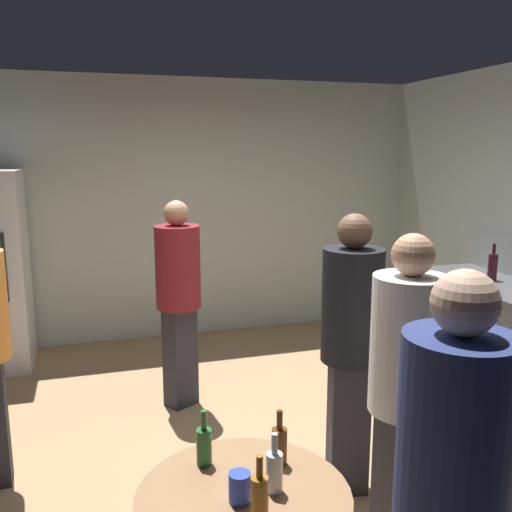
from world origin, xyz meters
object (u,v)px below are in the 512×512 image
(person_in_maroon_shirt, at_px, (178,289))
(beer_bottle_green, at_px, (204,445))
(person_in_navy_shirt, at_px, (451,492))
(person_in_black_shirt, at_px, (351,334))
(wine_bottle_on_counter, at_px, (493,266))
(beer_bottle_brown, at_px, (279,444))
(person_in_white_shirt, at_px, (406,380))
(beer_bottle_amber, at_px, (260,495))
(plastic_cup_blue, at_px, (240,487))
(beer_bottle_clear, at_px, (274,470))

(person_in_maroon_shirt, bearing_deg, beer_bottle_green, -36.49)
(beer_bottle_green, height_order, person_in_navy_shirt, person_in_navy_shirt)
(person_in_black_shirt, bearing_deg, wine_bottle_on_counter, 132.37)
(beer_bottle_green, relative_size, person_in_navy_shirt, 0.14)
(beer_bottle_brown, height_order, person_in_black_shirt, person_in_black_shirt)
(person_in_white_shirt, relative_size, person_in_black_shirt, 0.99)
(beer_bottle_brown, height_order, person_in_maroon_shirt, person_in_maroon_shirt)
(wine_bottle_on_counter, relative_size, beer_bottle_green, 1.35)
(person_in_maroon_shirt, bearing_deg, beer_bottle_brown, -28.57)
(beer_bottle_brown, xyz_separation_m, person_in_navy_shirt, (0.32, -0.65, 0.15))
(wine_bottle_on_counter, relative_size, beer_bottle_amber, 1.35)
(plastic_cup_blue, xyz_separation_m, person_in_black_shirt, (0.91, 0.95, 0.17))
(person_in_maroon_shirt, relative_size, person_in_navy_shirt, 0.97)
(person_in_maroon_shirt, height_order, person_in_navy_shirt, person_in_navy_shirt)
(wine_bottle_on_counter, height_order, person_in_navy_shirt, person_in_navy_shirt)
(person_in_maroon_shirt, bearing_deg, person_in_black_shirt, -1.69)
(beer_bottle_brown, bearing_deg, beer_bottle_amber, -120.73)
(wine_bottle_on_counter, xyz_separation_m, person_in_white_shirt, (-1.86, -1.68, -0.07))
(beer_bottle_amber, height_order, person_in_black_shirt, person_in_black_shirt)
(beer_bottle_green, bearing_deg, person_in_white_shirt, 4.16)
(beer_bottle_green, relative_size, person_in_maroon_shirt, 0.14)
(person_in_maroon_shirt, bearing_deg, beer_bottle_amber, -32.82)
(person_in_maroon_shirt, bearing_deg, person_in_navy_shirt, -22.42)
(person_in_black_shirt, bearing_deg, beer_bottle_brown, -30.09)
(beer_bottle_brown, height_order, person_in_white_shirt, person_in_white_shirt)
(wine_bottle_on_counter, distance_m, beer_bottle_brown, 3.13)
(beer_bottle_green, relative_size, person_in_black_shirt, 0.14)
(beer_bottle_green, bearing_deg, person_in_navy_shirt, -50.05)
(person_in_maroon_shirt, bearing_deg, person_in_white_shirt, -10.24)
(plastic_cup_blue, height_order, person_in_maroon_shirt, person_in_maroon_shirt)
(beer_bottle_green, height_order, person_in_black_shirt, person_in_black_shirt)
(person_in_black_shirt, height_order, person_in_navy_shirt, person_in_navy_shirt)
(person_in_maroon_shirt, distance_m, person_in_navy_shirt, 2.82)
(beer_bottle_green, distance_m, person_in_maroon_shirt, 2.08)
(wine_bottle_on_counter, xyz_separation_m, person_in_maroon_shirt, (-2.59, 0.31, -0.08))
(beer_bottle_brown, xyz_separation_m, person_in_black_shirt, (0.69, 0.76, 0.14))
(beer_bottle_green, xyz_separation_m, person_in_navy_shirt, (0.61, -0.73, 0.15))
(beer_bottle_clear, xyz_separation_m, person_in_navy_shirt, (0.40, -0.48, 0.15))
(plastic_cup_blue, distance_m, person_in_maroon_shirt, 2.35)
(person_in_white_shirt, bearing_deg, beer_bottle_green, -10.22)
(beer_bottle_green, bearing_deg, plastic_cup_blue, -74.70)
(beer_bottle_clear, bearing_deg, person_in_navy_shirt, -50.24)
(person_in_navy_shirt, bearing_deg, plastic_cup_blue, -4.53)
(beer_bottle_brown, relative_size, person_in_white_shirt, 0.14)
(person_in_white_shirt, relative_size, person_in_navy_shirt, 0.98)
(plastic_cup_blue, distance_m, person_in_white_shirt, 0.96)
(wine_bottle_on_counter, relative_size, beer_bottle_clear, 1.35)
(wine_bottle_on_counter, bearing_deg, person_in_white_shirt, -137.87)
(wine_bottle_on_counter, distance_m, person_in_white_shirt, 2.51)
(beer_bottle_amber, distance_m, plastic_cup_blue, 0.12)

